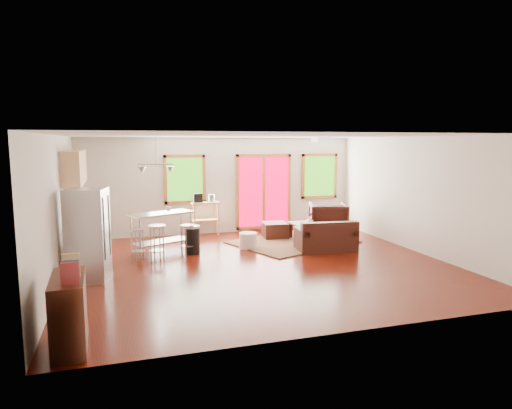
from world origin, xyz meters
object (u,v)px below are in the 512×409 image
object	(u,v)px
island	(162,225)
kitchen_cart	(204,206)
armchair	(328,218)
refrigerator	(88,235)
rug	(293,242)
ottoman	(275,230)
coffee_table	(311,225)
loveseat	(326,239)

from	to	relation	value
island	kitchen_cart	distance (m)	2.02
kitchen_cart	armchair	bearing A→B (deg)	-19.38
armchair	refrigerator	world-z (taller)	refrigerator
rug	refrigerator	xyz separation A→B (m)	(-4.66, -1.81, 0.82)
ottoman	island	bearing A→B (deg)	-167.39
refrigerator	coffee_table	bearing A→B (deg)	33.45
loveseat	coffee_table	xyz separation A→B (m)	(0.19, 1.28, 0.09)
coffee_table	island	size ratio (longest dim) A/B	0.73
rug	armchair	distance (m)	1.35
ottoman	island	world-z (taller)	island
loveseat	coffee_table	world-z (taller)	loveseat
refrigerator	kitchen_cart	distance (m)	4.33
rug	kitchen_cart	bearing A→B (deg)	141.20
rug	armchair	world-z (taller)	armchair
loveseat	refrigerator	xyz separation A→B (m)	(-5.08, -0.81, 0.55)
kitchen_cart	rug	bearing A→B (deg)	-38.80
coffee_table	armchair	size ratio (longest dim) A/B	1.14
island	kitchen_cart	bearing A→B (deg)	51.30
refrigerator	island	distance (m)	2.33
loveseat	refrigerator	size ratio (longest dim) A/B	0.84
kitchen_cart	ottoman	bearing A→B (deg)	-28.38
armchair	kitchen_cart	world-z (taller)	kitchen_cart
refrigerator	kitchen_cart	size ratio (longest dim) A/B	1.47
refrigerator	island	world-z (taller)	refrigerator
coffee_table	ottoman	size ratio (longest dim) A/B	1.83
ottoman	refrigerator	size ratio (longest dim) A/B	0.37
coffee_table	kitchen_cart	world-z (taller)	kitchen_cart
kitchen_cart	loveseat	bearing A→B (deg)	-47.35
rug	coffee_table	bearing A→B (deg)	24.55
rug	ottoman	world-z (taller)	ottoman
rug	loveseat	world-z (taller)	loveseat
armchair	refrigerator	size ratio (longest dim) A/B	0.59
coffee_table	ottoman	world-z (taller)	coffee_table
kitchen_cart	coffee_table	bearing A→B (deg)	-26.67
refrigerator	island	bearing A→B (deg)	62.68
rug	refrigerator	bearing A→B (deg)	-158.72
rug	ottoman	size ratio (longest dim) A/B	4.49
armchair	ottoman	distance (m)	1.46
loveseat	refrigerator	distance (m)	5.17
island	rug	bearing A→B (deg)	0.28
coffee_table	armchair	xyz separation A→B (m)	(0.56, 0.18, 0.12)
island	kitchen_cart	world-z (taller)	kitchen_cart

